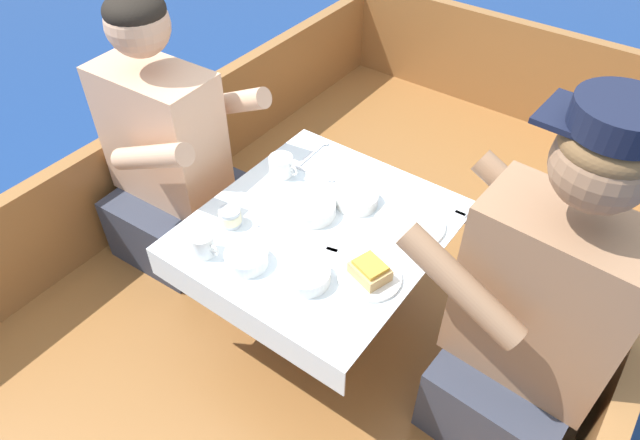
{
  "coord_description": "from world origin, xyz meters",
  "views": [
    {
      "loc": [
        0.72,
        -1.11,
        1.91
      ],
      "look_at": [
        0.0,
        -0.11,
        0.75
      ],
      "focal_mm": 32.0,
      "sensor_mm": 36.0,
      "label": 1
    }
  ],
  "objects_px": {
    "coffee_cup_port": "(281,165)",
    "tin_can": "(230,217)",
    "sandwich": "(370,270)",
    "person_starboard": "(535,318)",
    "coffee_cup_starboard": "(203,244)",
    "person_port": "(169,161)"
  },
  "relations": [
    {
      "from": "coffee_cup_port",
      "to": "tin_can",
      "type": "xyz_separation_m",
      "value": [
        0.03,
        -0.28,
        -0.01
      ]
    },
    {
      "from": "sandwich",
      "to": "coffee_cup_port",
      "type": "height_order",
      "value": "coffee_cup_port"
    },
    {
      "from": "person_starboard",
      "to": "coffee_cup_starboard",
      "type": "xyz_separation_m",
      "value": [
        -0.84,
        -0.33,
        0.04
      ]
    },
    {
      "from": "coffee_cup_port",
      "to": "tin_can",
      "type": "distance_m",
      "value": 0.28
    },
    {
      "from": "person_starboard",
      "to": "coffee_cup_port",
      "type": "relative_size",
      "value": 9.91
    },
    {
      "from": "tin_can",
      "to": "sandwich",
      "type": "bearing_deg",
      "value": 7.8
    },
    {
      "from": "person_starboard",
      "to": "coffee_cup_port",
      "type": "height_order",
      "value": "person_starboard"
    },
    {
      "from": "person_port",
      "to": "coffee_cup_port",
      "type": "xyz_separation_m",
      "value": [
        0.4,
        0.14,
        0.08
      ]
    },
    {
      "from": "person_port",
      "to": "coffee_cup_starboard",
      "type": "distance_m",
      "value": 0.53
    },
    {
      "from": "sandwich",
      "to": "coffee_cup_port",
      "type": "relative_size",
      "value": 1.1
    },
    {
      "from": "coffee_cup_port",
      "to": "coffee_cup_starboard",
      "type": "relative_size",
      "value": 1.12
    },
    {
      "from": "person_port",
      "to": "person_starboard",
      "type": "bearing_deg",
      "value": -0.07
    },
    {
      "from": "person_port",
      "to": "coffee_cup_port",
      "type": "height_order",
      "value": "person_port"
    },
    {
      "from": "coffee_cup_port",
      "to": "person_starboard",
      "type": "bearing_deg",
      "value": -5.14
    },
    {
      "from": "person_port",
      "to": "tin_can",
      "type": "distance_m",
      "value": 0.45
    },
    {
      "from": "person_starboard",
      "to": "coffee_cup_starboard",
      "type": "bearing_deg",
      "value": 24.6
    },
    {
      "from": "person_starboard",
      "to": "person_port",
      "type": "bearing_deg",
      "value": 5.69
    },
    {
      "from": "person_starboard",
      "to": "tin_can",
      "type": "height_order",
      "value": "person_starboard"
    },
    {
      "from": "person_starboard",
      "to": "coffee_cup_starboard",
      "type": "relative_size",
      "value": 11.14
    },
    {
      "from": "person_starboard",
      "to": "coffee_cup_starboard",
      "type": "height_order",
      "value": "person_starboard"
    },
    {
      "from": "tin_can",
      "to": "person_port",
      "type": "bearing_deg",
      "value": 161.83
    },
    {
      "from": "person_starboard",
      "to": "sandwich",
      "type": "bearing_deg",
      "value": 21.25
    }
  ]
}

